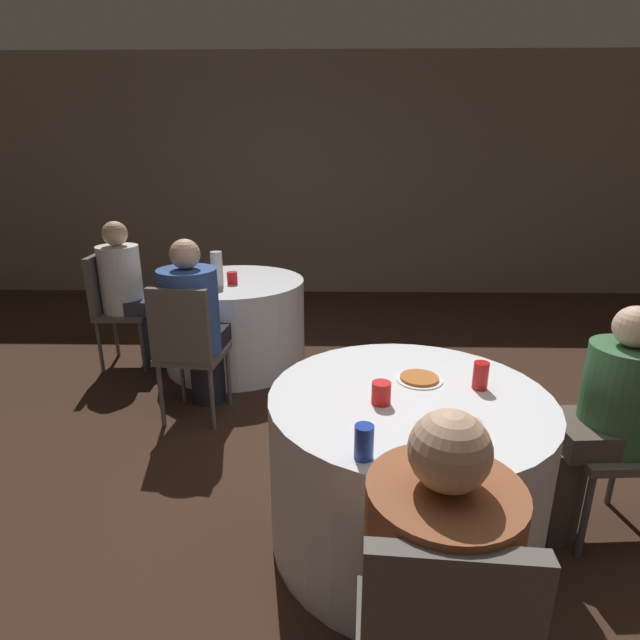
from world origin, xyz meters
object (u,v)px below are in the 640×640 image
chair_far_west (112,300)px  person_floral_shirt (432,583)px  chair_far_south (186,343)px  soda_can_silver (471,437)px  table_far (235,323)px  person_white_shirt (131,295)px  bottle_far (217,269)px  soda_can_blue (364,442)px  person_blue_shirt (195,325)px  person_green_jacket (597,426)px  chair_near_east (636,424)px  pizza_plate_near (419,379)px  soda_can_red (481,376)px  table_near (405,468)px

chair_far_west → person_floral_shirt: (2.06, -2.82, 0.04)m
chair_far_south → soda_can_silver: bearing=-39.3°
chair_far_south → person_floral_shirt: (1.18, -1.87, 0.04)m
table_far → person_white_shirt: size_ratio=0.96×
person_white_shirt → bottle_far: size_ratio=4.49×
soda_can_blue → person_blue_shirt: bearing=121.6°
person_green_jacket → soda_can_silver: (-0.70, -0.48, 0.23)m
chair_near_east → person_white_shirt: person_white_shirt is taller
chair_far_south → pizza_plate_near: (1.31, -0.86, 0.17)m
chair_far_west → person_white_shirt: person_white_shirt is taller
person_white_shirt → person_blue_shirt: (0.73, -0.80, 0.02)m
chair_near_east → soda_can_silver: 1.03m
chair_far_west → person_green_jacket: size_ratio=0.85×
person_white_shirt → soda_can_blue: 2.99m
person_white_shirt → pizza_plate_near: person_white_shirt is taller
bottle_far → chair_near_east: bearing=-38.3°
chair_far_west → chair_far_south: bearing=40.6°
chair_far_west → soda_can_silver: bearing=41.3°
person_blue_shirt → soda_can_red: person_blue_shirt is taller
chair_far_west → bottle_far: (0.91, -0.14, 0.30)m
table_far → chair_far_south: bearing=-96.7°
pizza_plate_near → soda_can_blue: size_ratio=1.72×
table_near → chair_near_east: size_ratio=1.29×
table_near → person_white_shirt: 2.78m
soda_can_silver → bottle_far: 2.62m
pizza_plate_near → soda_can_red: soda_can_red is taller
chair_far_south → person_green_jacket: person_green_jacket is taller
table_far → chair_far_west: chair_far_west is taller
person_blue_shirt → bottle_far: bearing=95.1°
person_floral_shirt → bottle_far: person_floral_shirt is taller
soda_can_silver → bottle_far: bottle_far is taller
soda_can_blue → bottle_far: bottle_far is taller
person_white_shirt → soda_can_silver: 3.18m
person_white_shirt → person_floral_shirt: 3.40m
person_blue_shirt → soda_can_red: bearing=-28.7°
soda_can_silver → soda_can_red: bearing=70.8°
pizza_plate_near → person_white_shirt: bearing=138.0°
person_green_jacket → person_white_shirt: (-2.79, 1.91, 0.05)m
chair_far_south → soda_can_red: chair_far_south is taller
table_near → soda_can_silver: (0.14, -0.42, 0.42)m
person_white_shirt → soda_can_red: person_white_shirt is taller
chair_far_south → person_blue_shirt: bearing=90.0°
person_green_jacket → person_blue_shirt: size_ratio=0.92×
table_near → table_far: bearing=119.5°
person_white_shirt → bottle_far: bearing=76.8°
soda_can_blue → soda_can_silver: bearing=6.1°
pizza_plate_near → bottle_far: bottle_far is taller
bottle_far → soda_can_red: bearing=-49.0°
chair_near_east → person_white_shirt: size_ratio=0.78×
soda_can_silver → bottle_far: (-1.35, 2.24, 0.07)m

